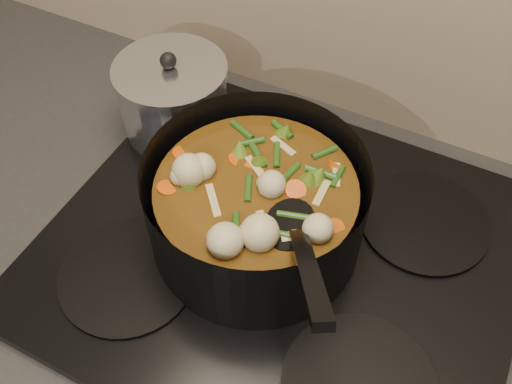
% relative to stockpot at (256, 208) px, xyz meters
% --- Properties ---
extents(counter, '(2.64, 0.64, 0.91)m').
position_rel_stockpot_xyz_m(counter, '(0.04, -0.00, -0.54)').
color(counter, brown).
rests_on(counter, ground).
extents(stovetop, '(0.62, 0.54, 0.03)m').
position_rel_stockpot_xyz_m(stovetop, '(0.04, -0.00, -0.07)').
color(stovetop, black).
rests_on(stovetop, counter).
extents(stockpot, '(0.36, 0.37, 0.21)m').
position_rel_stockpot_xyz_m(stockpot, '(0.00, 0.00, 0.00)').
color(stockpot, black).
rests_on(stockpot, stovetop).
extents(saucepan, '(0.17, 0.17, 0.14)m').
position_rel_stockpot_xyz_m(saucepan, '(-0.21, 0.14, -0.01)').
color(saucepan, silver).
rests_on(saucepan, stovetop).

